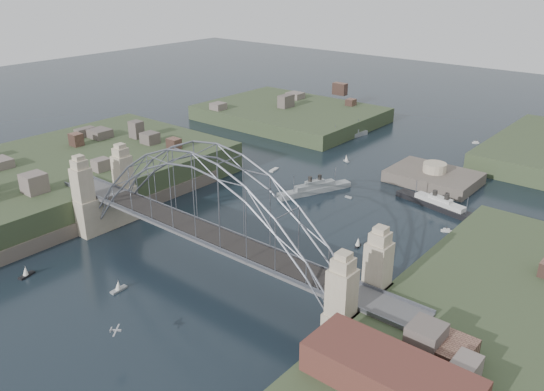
{
  "coord_description": "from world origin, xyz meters",
  "views": [
    {
      "loc": [
        65.41,
        -61.08,
        53.37
      ],
      "look_at": [
        0.0,
        18.0,
        10.0
      ],
      "focal_mm": 36.46,
      "sensor_mm": 36.0,
      "label": 1
    }
  ],
  "objects_px": {
    "wharf_shed": "(390,375)",
    "naval_cruiser_near": "(315,189)",
    "ocean_liner": "(440,206)",
    "bridge": "(207,214)",
    "fort_island": "(433,184)",
    "naval_cruiser_far": "(346,136)"
  },
  "relations": [
    {
      "from": "naval_cruiser_far",
      "to": "bridge",
      "type": "bearing_deg",
      "value": -73.23
    },
    {
      "from": "fort_island",
      "to": "ocean_liner",
      "type": "relative_size",
      "value": 0.94
    },
    {
      "from": "fort_island",
      "to": "ocean_liner",
      "type": "xyz_separation_m",
      "value": [
        8.39,
        -15.0,
        1.22
      ]
    },
    {
      "from": "fort_island",
      "to": "naval_cruiser_near",
      "type": "distance_m",
      "value": 32.42
    },
    {
      "from": "wharf_shed",
      "to": "ocean_liner",
      "type": "distance_m",
      "value": 73.5
    },
    {
      "from": "bridge",
      "to": "ocean_liner",
      "type": "xyz_separation_m",
      "value": [
        20.39,
        55.0,
        -11.44
      ]
    },
    {
      "from": "bridge",
      "to": "naval_cruiser_far",
      "type": "height_order",
      "value": "bridge"
    },
    {
      "from": "fort_island",
      "to": "naval_cruiser_far",
      "type": "distance_m",
      "value": 42.95
    },
    {
      "from": "bridge",
      "to": "fort_island",
      "type": "relative_size",
      "value": 3.82
    },
    {
      "from": "fort_island",
      "to": "ocean_liner",
      "type": "height_order",
      "value": "fort_island"
    },
    {
      "from": "wharf_shed",
      "to": "naval_cruiser_near",
      "type": "relative_size",
      "value": 1.02
    },
    {
      "from": "ocean_liner",
      "to": "naval_cruiser_far",
      "type": "bearing_deg",
      "value": 144.5
    },
    {
      "from": "ocean_liner",
      "to": "wharf_shed",
      "type": "bearing_deg",
      "value": -71.11
    },
    {
      "from": "naval_cruiser_near",
      "to": "ocean_liner",
      "type": "distance_m",
      "value": 30.33
    },
    {
      "from": "fort_island",
      "to": "bridge",
      "type": "bearing_deg",
      "value": -99.73
    },
    {
      "from": "fort_island",
      "to": "naval_cruiser_far",
      "type": "height_order",
      "value": "naval_cruiser_far"
    },
    {
      "from": "fort_island",
      "to": "wharf_shed",
      "type": "distance_m",
      "value": 90.48
    },
    {
      "from": "naval_cruiser_near",
      "to": "naval_cruiser_far",
      "type": "distance_m",
      "value": 47.76
    },
    {
      "from": "naval_cruiser_near",
      "to": "naval_cruiser_far",
      "type": "height_order",
      "value": "naval_cruiser_far"
    },
    {
      "from": "bridge",
      "to": "wharf_shed",
      "type": "distance_m",
      "value": 46.23
    },
    {
      "from": "ocean_liner",
      "to": "bridge",
      "type": "bearing_deg",
      "value": -110.34
    },
    {
      "from": "naval_cruiser_near",
      "to": "ocean_liner",
      "type": "height_order",
      "value": "naval_cruiser_near"
    }
  ]
}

